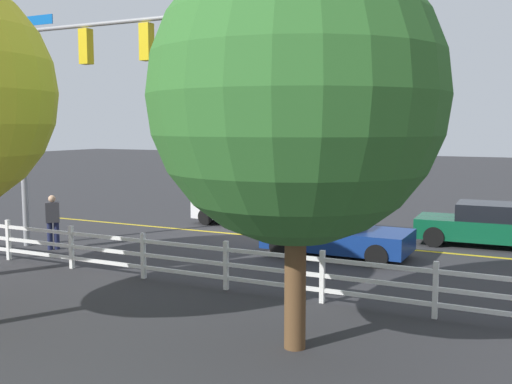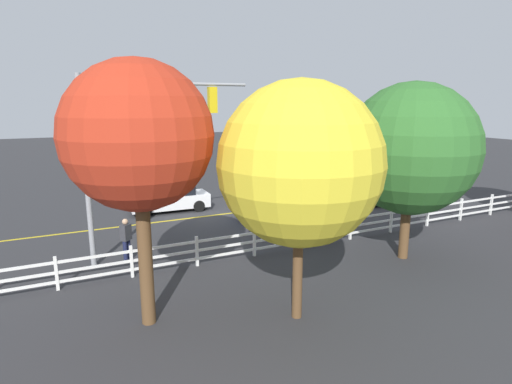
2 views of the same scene
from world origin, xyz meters
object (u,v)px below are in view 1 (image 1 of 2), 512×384
object	(u,v)px
car_1	(336,234)
car_4	(483,225)
car_0	(250,206)
tree_1	(297,96)
pedestrian	(53,220)

from	to	relation	value
car_1	car_4	size ratio (longest dim) A/B	1.04
car_0	car_4	bearing A→B (deg)	-179.53
car_4	tree_1	bearing A→B (deg)	77.39
pedestrian	tree_1	bearing A→B (deg)	22.75
pedestrian	tree_1	distance (m)	11.25
car_1	tree_1	world-z (taller)	tree_1
car_1	car_4	bearing A→B (deg)	43.59
pedestrian	car_0	bearing A→B (deg)	109.61
car_0	car_4	size ratio (longest dim) A/B	1.08
car_1	car_0	bearing A→B (deg)	141.36
tree_1	car_1	bearing A→B (deg)	-76.68
pedestrian	tree_1	world-z (taller)	tree_1
car_0	pedestrian	xyz separation A→B (m)	(3.41, 6.77, 0.21)
tree_1	car_4	bearing A→B (deg)	-100.52
car_1	car_4	distance (m)	5.12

